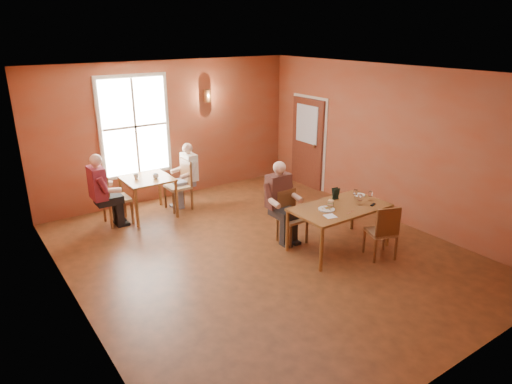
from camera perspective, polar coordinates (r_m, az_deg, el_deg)
ground at (r=7.87m, az=0.84°, el=-7.62°), size 6.00×7.00×0.01m
wall_back at (r=10.26m, az=-10.69°, el=7.53°), size 6.00×0.04×3.00m
wall_front at (r=5.09m, az=24.74°, el=-6.87°), size 6.00×0.04×3.00m
wall_left at (r=6.15m, az=-22.46°, el=-2.01°), size 0.04×7.00×3.00m
wall_right at (r=9.32m, az=16.13°, el=5.85°), size 0.04×7.00×3.00m
ceiling at (r=7.01m, az=0.97°, el=14.69°), size 6.00×7.00×0.04m
window at (r=9.88m, az=-14.89°, el=7.93°), size 1.36×0.10×1.96m
door at (r=10.93m, az=6.40°, el=6.08°), size 0.12×1.04×2.10m
wall_sconce at (r=10.44m, az=-6.13°, el=11.88°), size 0.16×0.16×0.28m
main_table at (r=8.00m, az=10.29°, el=-4.39°), size 1.66×0.93×0.78m
chair_diner_main at (r=8.09m, az=4.56°, el=-3.21°), size 0.41×0.41×0.94m
diner_main at (r=7.98m, az=4.75°, el=-1.73°), size 0.56×0.56×1.40m
chair_empty at (r=7.83m, az=15.35°, el=-4.70°), size 0.53×0.53×0.94m
plate_food at (r=7.67m, az=8.81°, el=-2.08°), size 0.35×0.35×0.04m
sandwich at (r=7.75m, az=9.32°, el=-1.57°), size 0.13×0.13×0.11m
goblet_a at (r=8.23m, az=12.31°, el=-0.24°), size 0.09×0.09×0.18m
goblet_b at (r=8.20m, az=14.10°, el=-0.45°), size 0.09×0.09×0.18m
goblet_c at (r=7.94m, az=12.88°, el=-0.94°), size 0.09×0.09×0.21m
menu_stand at (r=8.13m, az=9.92°, el=-0.21°), size 0.13×0.08×0.21m
knife at (r=7.64m, az=11.70°, el=-2.49°), size 0.19×0.05×0.00m
napkin at (r=7.43m, az=9.26°, el=-3.00°), size 0.21×0.21×0.01m
side_plate at (r=8.45m, az=12.83°, el=-0.35°), size 0.22×0.22×0.02m
sunglasses at (r=8.04m, az=14.41°, el=-1.54°), size 0.14×0.08×0.02m
second_table at (r=9.48m, az=-13.25°, el=-0.60°), size 0.91×0.91×0.81m
chair_diner_white at (r=9.68m, az=-9.75°, el=0.83°), size 0.46×0.46×1.05m
diner_white at (r=9.65m, az=-9.64°, el=1.63°), size 0.53×0.53×1.32m
chair_diner_maroon at (r=9.25m, az=-17.02°, el=-0.70°), size 0.46×0.46×1.04m
diner_maroon at (r=9.18m, az=-17.32°, el=0.37°), size 0.57×0.57×1.42m
cup_a at (r=9.27m, az=-12.43°, el=1.95°), size 0.15×0.15×0.09m
cup_b at (r=9.36m, az=-14.76°, el=1.92°), size 0.13×0.13×0.10m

